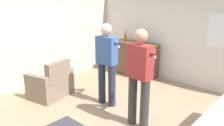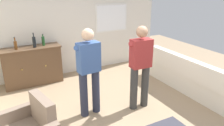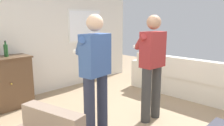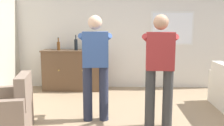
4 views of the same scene
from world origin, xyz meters
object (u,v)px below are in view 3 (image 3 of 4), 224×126
at_px(person_standing_left, 95,71).
at_px(person_standing_right, 152,63).
at_px(couch, 186,81).
at_px(bottle_spirits_clear, 6,50).

height_order(person_standing_left, person_standing_right, same).
relative_size(couch, person_standing_left, 1.56).
bearing_deg(couch, person_standing_right, -177.13).
bearing_deg(person_standing_right, bottle_spirits_clear, 122.43).
bearing_deg(bottle_spirits_clear, couch, -36.63).
bearing_deg(person_standing_right, couch, 2.87).
distance_m(couch, bottle_spirits_clear, 3.60).
xyz_separation_m(couch, person_standing_left, (-2.42, 0.17, 0.61)).
bearing_deg(bottle_spirits_clear, person_standing_right, -57.57).
relative_size(bottle_spirits_clear, person_standing_right, 0.17).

